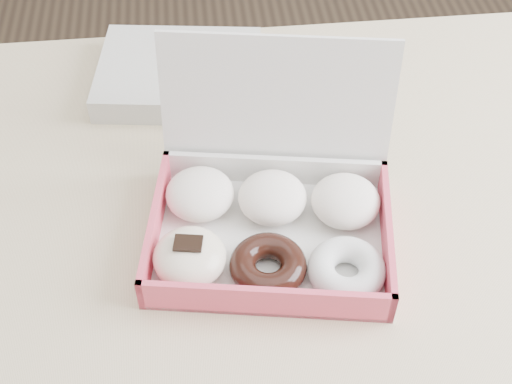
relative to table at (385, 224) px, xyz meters
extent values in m
cube|color=tan|center=(0.00, 0.00, 0.06)|extent=(1.20, 0.80, 0.04)
cylinder|color=tan|center=(-0.55, 0.35, -0.32)|extent=(0.05, 0.05, 0.71)
cube|color=silver|center=(-0.18, -0.08, 0.08)|extent=(0.33, 0.27, 0.01)
cube|color=#E1465D|center=(-0.20, -0.18, 0.10)|extent=(0.30, 0.06, 0.05)
cube|color=silver|center=(-0.16, 0.03, 0.10)|extent=(0.30, 0.06, 0.05)
cube|color=#E1465D|center=(-0.32, -0.06, 0.10)|extent=(0.05, 0.22, 0.05)
cube|color=#E1465D|center=(-0.04, -0.10, 0.10)|extent=(0.05, 0.22, 0.05)
cube|color=silver|center=(-0.16, 0.05, 0.19)|extent=(0.30, 0.09, 0.22)
ellipsoid|color=white|center=(-0.27, -0.01, 0.11)|extent=(0.10, 0.10, 0.05)
ellipsoid|color=white|center=(-0.17, -0.03, 0.11)|extent=(0.10, 0.10, 0.05)
ellipsoid|color=white|center=(-0.08, -0.04, 0.11)|extent=(0.10, 0.10, 0.05)
ellipsoid|color=beige|center=(-0.28, -0.12, 0.11)|extent=(0.10, 0.10, 0.05)
cube|color=black|center=(-0.28, -0.12, 0.14)|extent=(0.04, 0.03, 0.00)
torus|color=black|center=(-0.19, -0.13, 0.10)|extent=(0.11, 0.11, 0.03)
torus|color=white|center=(-0.09, -0.15, 0.10)|extent=(0.11, 0.11, 0.03)
cube|color=silver|center=(-0.28, 0.26, 0.10)|extent=(0.28, 0.23, 0.04)
camera|label=1|loc=(-0.26, -0.65, 0.80)|focal=50.00mm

